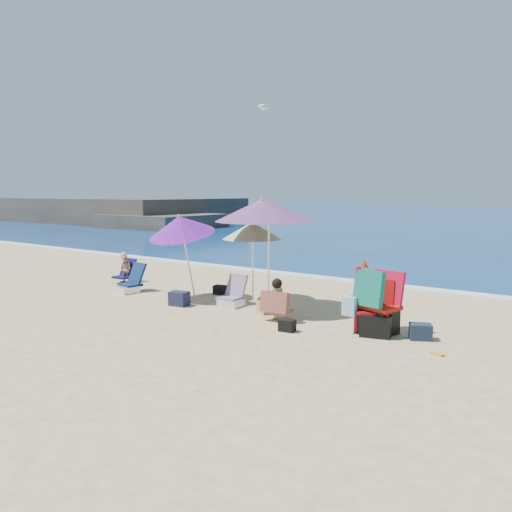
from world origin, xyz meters
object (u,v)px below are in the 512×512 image
Objects in this scene: umbrella_turquoise at (265,210)px; seagull at (263,107)px; person_center at (277,300)px; chair_navy at (130,285)px; camp_chair_right at (376,310)px; camp_chair_left at (376,319)px; person_left at (125,269)px; umbrella_blue at (181,225)px; chair_rainbow at (232,298)px; furled_umbrella at (359,293)px; umbrella_striped at (252,231)px.

umbrella_turquoise is 2.59m from seagull.
person_center is at bearing -48.09° from seagull.
camp_chair_right is (6.24, 0.05, 0.22)m from chair_navy.
camp_chair_left is (6.28, -0.02, 0.09)m from chair_navy.
umbrella_turquoise reaches higher than person_left.
umbrella_blue reaches higher than person_left.
umbrella_blue is at bearing -172.60° from chair_rainbow.
person_center is (4.40, -0.22, 0.21)m from chair_navy.
seagull is at bearing 153.64° from furled_umbrella.
person_left is at bearing 173.04° from chair_rainbow.
umbrella_striped is 2.20× the size of person_center.
chair_navy is at bearing 177.18° from person_center.
umbrella_striped reaches higher than camp_chair_right.
chair_navy is at bearing -173.87° from umbrella_turquoise.
camp_chair_left is (3.39, -1.06, -1.28)m from umbrella_striped.
umbrella_turquoise reaches higher than umbrella_blue.
umbrella_blue is 2.23× the size of camp_chair_left.
furled_umbrella is 1.38× the size of camp_chair_left.
camp_chair_right is (2.56, -0.34, -1.64)m from umbrella_turquoise.
umbrella_striped reaches higher than person_left.
person_left is at bearing 144.75° from chair_navy.
umbrella_blue reaches higher than camp_chair_right.
chair_navy is at bearing -152.98° from seagull.
camp_chair_right is at bearing -0.89° from umbrella_blue.
person_center is at bearing -10.34° from person_left.
umbrella_blue is 2.18m from chair_navy.
camp_chair_right reaches higher than person_left.
chair_rainbow is (1.31, 0.17, -1.49)m from umbrella_blue.
person_center is (0.71, -0.61, -1.65)m from umbrella_turquoise.
umbrella_turquoise is at bearing 7.36° from chair_rainbow.
chair_navy is 2.93m from chair_rainbow.
seagull reaches higher than chair_rainbow.
chair_rainbow is at bearing -6.96° from person_left.
umbrella_striped is at bearing 140.84° from umbrella_turquoise.
umbrella_blue is (-1.29, -0.91, 0.11)m from umbrella_striped.
furled_umbrella is 5.99m from chair_navy.
person_center is 1.00× the size of person_left.
chair_rainbow is (0.02, -0.74, -1.38)m from umbrella_striped.
chair_rainbow is 0.91× the size of seagull.
chair_navy is at bearing -35.25° from person_left.
camp_chair_left is 5.44m from seagull.
umbrella_turquoise is 1.23× the size of umbrella_blue.
furled_umbrella is at bearing 5.80° from person_center.
umbrella_blue is 2.52× the size of person_left.
chair_rainbow is 4.07m from person_left.
camp_chair_left is at bearing 7.62° from furled_umbrella.
person_center is (-1.88, -0.20, 0.12)m from camp_chair_left.
umbrella_striped is at bearing 35.34° from umbrella_blue.
chair_rainbow is at bearing 175.83° from camp_chair_right.
chair_rainbow is 3.34m from camp_chair_right.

